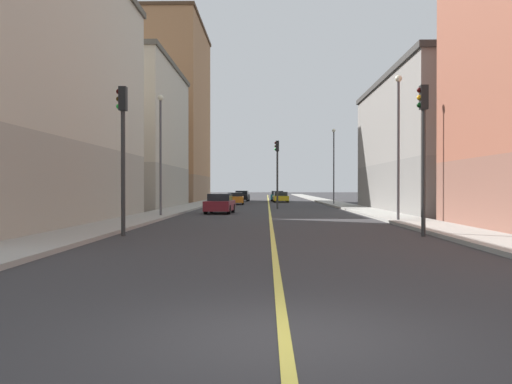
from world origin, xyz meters
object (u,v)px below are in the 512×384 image
object	(u,v)px
building_right_distant	(161,114)
traffic_light_median_far	(277,165)
building_right_midblock	(114,136)
car_maroon	(220,204)
traffic_light_left_near	(423,138)
car_teal	(278,196)
car_orange	(235,198)
street_lamp_right_near	(161,142)
street_lamp_left_far	(334,159)
traffic_light_right_near	(123,139)
building_left_mid	(454,145)
street_lamp_left_near	(398,133)
car_yellow	(281,197)
car_black	(242,196)

from	to	relation	value
building_right_distant	traffic_light_median_far	distance (m)	29.92
building_right_midblock	traffic_light_median_far	bearing A→B (deg)	-10.52
building_right_midblock	car_maroon	world-z (taller)	building_right_midblock
building_right_distant	traffic_light_left_near	size ratio (longest dim) A/B	4.08
traffic_light_median_far	car_maroon	size ratio (longest dim) A/B	1.36
traffic_light_median_far	car_teal	distance (m)	27.65
car_orange	street_lamp_right_near	bearing A→B (deg)	-96.56
building_right_distant	car_maroon	world-z (taller)	building_right_distant
street_lamp_left_far	building_right_midblock	bearing A→B (deg)	-162.71
traffic_light_median_far	car_orange	distance (m)	13.31
traffic_light_left_near	car_maroon	size ratio (longest dim) A/B	1.32
traffic_light_right_near	car_maroon	xyz separation A→B (m)	(2.14, 18.01, -3.00)
building_right_distant	traffic_light_left_near	world-z (taller)	building_right_distant
building_left_mid	traffic_light_right_near	bearing A→B (deg)	-132.27
street_lamp_left_far	traffic_light_right_near	bearing A→B (deg)	-109.01
street_lamp_left_near	traffic_light_right_near	bearing A→B (deg)	-146.54
building_left_mid	car_orange	xyz separation A→B (m)	(-17.80, 16.89, -4.50)
building_left_mid	traffic_light_median_far	size ratio (longest dim) A/B	3.78
building_left_mid	street_lamp_left_near	world-z (taller)	building_left_mid
street_lamp_left_far	car_orange	xyz separation A→B (m)	(-10.28, 2.95, -4.14)
building_right_distant	car_orange	xyz separation A→B (m)	(10.53, -12.60, -10.90)
traffic_light_right_near	building_right_distant	bearing A→B (deg)	99.41
car_maroon	car_orange	size ratio (longest dim) A/B	0.93
building_right_distant	street_lamp_left_near	xyz separation A→B (m)	(20.82, -43.17, -6.85)
traffic_light_median_far	street_lamp_left_far	bearing A→B (deg)	57.10
car_yellow	building_left_mid	bearing A→B (deg)	-63.63
street_lamp_right_near	building_left_mid	bearing A→B (deg)	24.17
street_lamp_right_near	car_yellow	world-z (taller)	street_lamp_right_near
building_right_midblock	traffic_light_left_near	xyz separation A→B (m)	(19.80, -29.28, -2.82)
car_maroon	car_orange	distance (m)	20.70
building_left_mid	car_yellow	size ratio (longest dim) A/B	4.93
building_right_distant	car_orange	distance (m)	19.72
building_right_midblock	street_lamp_left_far	xyz separation A→B (m)	(20.82, 6.48, -1.73)
building_right_midblock	car_black	world-z (taller)	building_right_midblock
car_orange	street_lamp_left_near	bearing A→B (deg)	-71.41
traffic_light_median_far	car_orange	size ratio (longest dim) A/B	1.27
car_black	car_orange	distance (m)	13.58
building_left_mid	car_teal	xyz separation A→B (m)	(-12.92, 32.17, -4.47)
car_maroon	car_teal	bearing A→B (deg)	82.44
building_right_midblock	traffic_light_right_near	world-z (taller)	building_right_midblock
building_right_distant	car_maroon	xyz separation A→B (m)	(10.64, -33.31, -10.87)
building_right_distant	car_maroon	size ratio (longest dim) A/B	5.39
street_lamp_right_near	car_orange	xyz separation A→B (m)	(3.02, 26.23, -3.93)
street_lamp_left_near	building_right_distant	bearing A→B (deg)	115.74
traffic_light_right_near	street_lamp_left_near	xyz separation A→B (m)	(12.32, 8.14, 1.02)
building_right_midblock	traffic_light_right_near	size ratio (longest dim) A/B	3.14
building_left_mid	car_black	size ratio (longest dim) A/B	4.77
building_right_midblock	traffic_light_left_near	world-z (taller)	building_right_midblock
building_right_distant	traffic_light_right_near	distance (m)	52.60
car_teal	car_maroon	world-z (taller)	car_maroon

